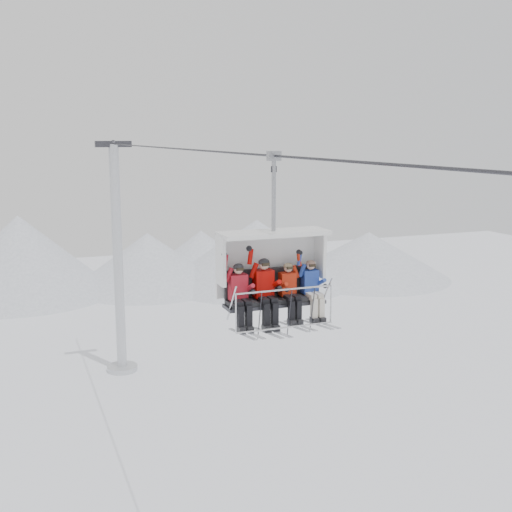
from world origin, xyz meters
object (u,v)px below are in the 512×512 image
object	(u,v)px
skier_far_left	(240,293)
skier_far_right	(312,288)
skier_center_left	(265,289)
chairlift_carrier	(271,266)
skier_center_right	(289,290)
lift_tower_right	(119,276)

from	to	relation	value
skier_far_left	skier_far_right	bearing A→B (deg)	-0.22
skier_center_left	skier_far_right	world-z (taller)	skier_center_left
chairlift_carrier	skier_far_right	world-z (taller)	chairlift_carrier
skier_center_right	skier_far_right	distance (m)	0.59
chairlift_carrier	skier_center_left	size ratio (longest dim) A/B	2.29
skier_center_left	skier_far_right	bearing A→B (deg)	-0.75
lift_tower_right	skier_center_right	size ratio (longest dim) A/B	7.99
skier_far_left	lift_tower_right	bearing A→B (deg)	87.78
skier_center_left	skier_center_right	world-z (taller)	skier_center_left
chairlift_carrier	skier_far_left	world-z (taller)	chairlift_carrier
lift_tower_right	skier_far_left	bearing A→B (deg)	-92.22
lift_tower_right	skier_center_left	xyz separation A→B (m)	(-0.28, -23.29, 4.46)
chairlift_carrier	skier_far_left	size ratio (longest dim) A/B	2.36
chairlift_carrier	skier_far_right	size ratio (longest dim) A/B	2.36
skier_far_left	skier_center_right	distance (m)	1.24
skier_center_left	skier_far_right	size ratio (longest dim) A/B	1.03
lift_tower_right	skier_center_right	world-z (taller)	lift_tower_right
skier_center_left	skier_far_right	distance (m)	1.20
lift_tower_right	skier_center_right	distance (m)	23.73
lift_tower_right	skier_far_left	xyz separation A→B (m)	(-0.90, -23.30, 4.43)
chairlift_carrier	skier_center_left	bearing A→B (deg)	-132.38
skier_far_right	chairlift_carrier	bearing A→B (deg)	160.92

